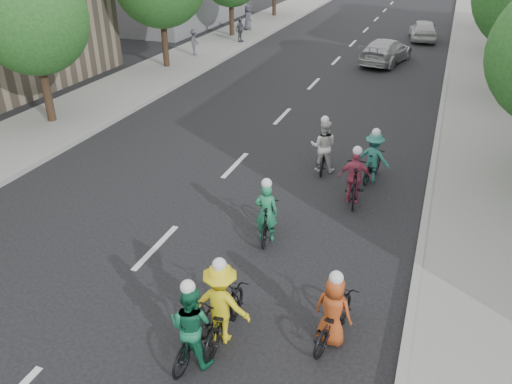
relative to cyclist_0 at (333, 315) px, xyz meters
The scene contains 18 objects.
ground 4.94m from the cyclist_0, 162.83° to the left, with size 120.00×120.00×0.00m, color black.
sidewalk_left 17.10m from the cyclist_0, 137.95° to the left, with size 4.00×80.00×0.15m, color gray.
curb_left 15.71m from the cyclist_0, 133.17° to the left, with size 0.18×80.00×0.18m, color #999993.
sidewalk_right 11.93m from the cyclist_0, 73.89° to the left, with size 4.00×80.00×0.15m, color gray.
curb_right 11.54m from the cyclist_0, 83.24° to the left, with size 0.18×80.00×0.18m, color #999993.
tree_l_2 15.28m from the cyclist_0, 149.98° to the left, with size 4.00×4.00×5.97m.
cyclist_0 is the anchor object (origin of this frame).
cyclist_1 5.49m from the cyclist_0, 96.71° to the left, with size 0.96×1.94×1.71m.
cyclist_2 3.63m from the cyclist_0, 129.32° to the left, with size 0.72×1.65×1.70m.
cyclist_3 7.39m from the cyclist_0, 105.35° to the left, with size 0.90×1.71×1.83m.
cyclist_4 2.60m from the cyclist_0, 148.72° to the right, with size 0.80×1.64×1.78m.
cyclist_5 2.06m from the cyclist_0, 160.28° to the right, with size 1.12×1.84×1.85m.
cyclist_6 6.94m from the cyclist_0, 93.06° to the left, with size 1.09×1.60×1.71m.
follow_car_lead 21.94m from the cyclist_0, 95.26° to the left, with size 1.87×4.61×1.34m, color #B4B4B9.
follow_car_trail 29.11m from the cyclist_0, 91.07° to the left, with size 1.60×3.98×1.36m, color silver.
spectator_0 23.01m from the cyclist_0, 123.14° to the left, with size 0.97×0.56×1.51m, color #545260.
spectator_1 26.25m from the cyclist_0, 116.03° to the left, with size 0.89×0.37×1.51m, color #494A55.
spectator_2 30.38m from the cyclist_0, 114.49° to the left, with size 0.83×0.54×1.69m, color #4A4956.
Camera 1 is at (5.83, -8.55, 6.97)m, focal length 35.00 mm.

